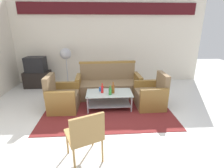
# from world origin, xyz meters

# --- Properties ---
(ground_plane) EXTENTS (14.00, 14.00, 0.00)m
(ground_plane) POSITION_xyz_m (0.00, 0.00, 0.00)
(ground_plane) COLOR white
(wall_back) EXTENTS (6.52, 0.19, 2.80)m
(wall_back) POSITION_xyz_m (0.00, 3.05, 1.48)
(wall_back) COLOR silver
(wall_back) RESTS_ON ground
(rug) EXTENTS (3.00, 2.29, 0.01)m
(rug) POSITION_xyz_m (-0.15, 0.86, 0.01)
(rug) COLOR maroon
(rug) RESTS_ON ground
(couch) EXTENTS (1.83, 0.81, 0.96)m
(couch) POSITION_xyz_m (-0.09, 1.61, 0.32)
(couch) COLOR #7F6647
(couch) RESTS_ON rug
(armchair_left) EXTENTS (0.71, 0.77, 0.85)m
(armchair_left) POSITION_xyz_m (-1.23, 0.83, 0.29)
(armchair_left) COLOR #7F6647
(armchair_left) RESTS_ON rug
(armchair_right) EXTENTS (0.72, 0.78, 0.85)m
(armchair_right) POSITION_xyz_m (0.94, 0.85, 0.29)
(armchair_right) COLOR #7F6647
(armchair_right) RESTS_ON rug
(coffee_table) EXTENTS (1.10, 0.60, 0.40)m
(coffee_table) POSITION_xyz_m (-0.10, 0.82, 0.27)
(coffee_table) COLOR silver
(coffee_table) RESTS_ON rug
(bottle_red) EXTENTS (0.06, 0.06, 0.24)m
(bottle_red) POSITION_xyz_m (-0.27, 0.82, 0.50)
(bottle_red) COLOR red
(bottle_red) RESTS_ON coffee_table
(bottle_brown) EXTENTS (0.07, 0.07, 0.28)m
(bottle_brown) POSITION_xyz_m (-0.01, 0.78, 0.52)
(bottle_brown) COLOR brown
(bottle_brown) RESTS_ON coffee_table
(bottle_green) EXTENTS (0.07, 0.07, 0.22)m
(bottle_green) POSITION_xyz_m (-0.09, 0.69, 0.49)
(bottle_green) COLOR #2D8C38
(bottle_green) RESTS_ON coffee_table
(cup) EXTENTS (0.08, 0.08, 0.10)m
(cup) POSITION_xyz_m (-0.31, 0.93, 0.46)
(cup) COLOR #2659A5
(cup) RESTS_ON coffee_table
(tv_stand) EXTENTS (0.80, 0.50, 0.52)m
(tv_stand) POSITION_xyz_m (-2.40, 2.55, 0.26)
(tv_stand) COLOR black
(tv_stand) RESTS_ON ground
(television) EXTENTS (0.61, 0.46, 0.48)m
(television) POSITION_xyz_m (-2.40, 2.55, 0.76)
(television) COLOR black
(television) RESTS_ON tv_stand
(pedestal_fan) EXTENTS (0.36, 0.36, 1.27)m
(pedestal_fan) POSITION_xyz_m (-1.43, 2.60, 1.01)
(pedestal_fan) COLOR #2D2D33
(pedestal_fan) RESTS_ON ground
(wicker_chair) EXTENTS (0.63, 0.63, 0.84)m
(wicker_chair) POSITION_xyz_m (-0.53, -0.93, 0.49)
(wicker_chair) COLOR #AD844C
(wicker_chair) RESTS_ON ground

